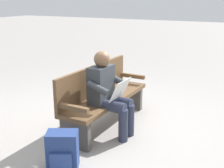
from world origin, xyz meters
TOP-DOWN VIEW (x-y plane):
  - ground_plane at (0.00, 0.00)m, footprint 40.00×40.00m
  - bench_near at (-0.00, -0.07)m, footprint 1.82×0.54m
  - person_seated at (0.25, 0.15)m, footprint 0.58×0.58m
  - backpack at (1.26, 0.11)m, footprint 0.36×0.41m

SIDE VIEW (x-z plane):
  - ground_plane at x=0.00m, z-range 0.00..0.00m
  - backpack at x=1.26m, z-range 0.00..0.44m
  - bench_near at x=0.00m, z-range 0.01..0.91m
  - person_seated at x=0.25m, z-range 0.04..1.22m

